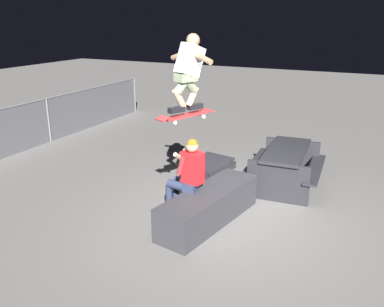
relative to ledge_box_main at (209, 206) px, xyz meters
The scene contains 7 objects.
ground_plane 0.38m from the ledge_box_main, 35.61° to the right, with size 40.00×40.00×0.00m, color slate.
ledge_box_main is the anchor object (origin of this frame).
person_sitting_on_ledge 0.63m from the ledge_box_main, 97.07° to the left, with size 0.60×0.78×1.37m.
skateboard 1.50m from the ledge_box_main, 94.79° to the left, with size 1.01×0.59×0.13m.
skater_airborne 2.17m from the ledge_box_main, 86.93° to the left, with size 0.63×0.84×1.12m.
kicker_ramp 2.25m from the ledge_box_main, 24.58° to the left, with size 1.18×0.95×0.33m.
picnic_table_back 2.13m from the ledge_box_main, 20.06° to the right, with size 1.79×1.46×0.75m.
Camera 1 is at (-5.65, -2.20, 3.14)m, focal length 38.33 mm.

